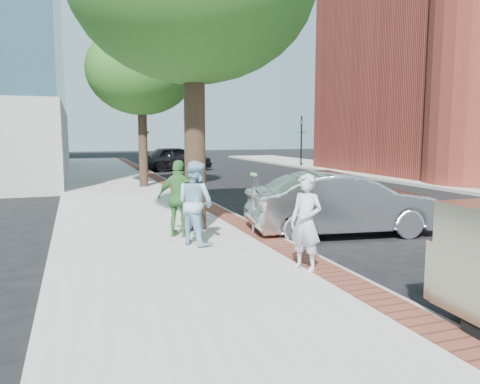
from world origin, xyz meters
name	(u,v)px	position (x,y,z in m)	size (l,w,h in m)	color
ground	(244,250)	(0.00, 0.00, 0.00)	(120.00, 120.00, 0.00)	black
sidewalk	(132,201)	(-1.50, 8.00, 0.07)	(5.00, 60.00, 0.15)	#9E9991
brick_strip	(190,196)	(0.70, 8.00, 0.15)	(0.60, 60.00, 0.01)	brown
curb	(199,198)	(1.05, 8.00, 0.07)	(0.10, 60.00, 0.15)	gray
sidewalk_far	(470,185)	(14.50, 8.00, 0.07)	(5.00, 60.00, 0.15)	#9E9991
signal_near	(144,138)	(0.90, 22.00, 2.25)	(0.70, 0.15, 3.80)	black
signal_far	(301,137)	(12.50, 22.00, 2.25)	(0.70, 0.15, 3.80)	black
tree_far	(141,71)	(-0.50, 12.00, 5.30)	(4.80, 4.80, 7.14)	black
parking_meter	(254,190)	(0.57, 0.89, 1.21)	(0.12, 0.32, 1.47)	gray
person_gray	(306,222)	(0.35, -2.23, 1.00)	(0.62, 0.41, 1.71)	#B8B8BD
person_officer	(195,203)	(-1.00, 0.31, 1.06)	(0.88, 0.69, 1.82)	#8DBCDA
person_green	(179,198)	(-1.16, 1.19, 1.05)	(1.05, 0.44, 1.79)	#3D7D39
sedan_silver	(344,204)	(2.91, 0.65, 0.79)	(1.67, 4.80, 1.58)	#B5B7BC
bg_car	(176,158)	(3.11, 22.28, 0.84)	(1.99, 4.93, 1.68)	black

